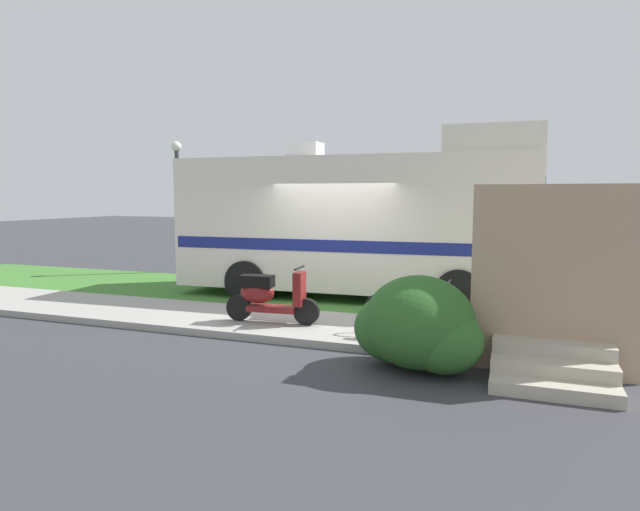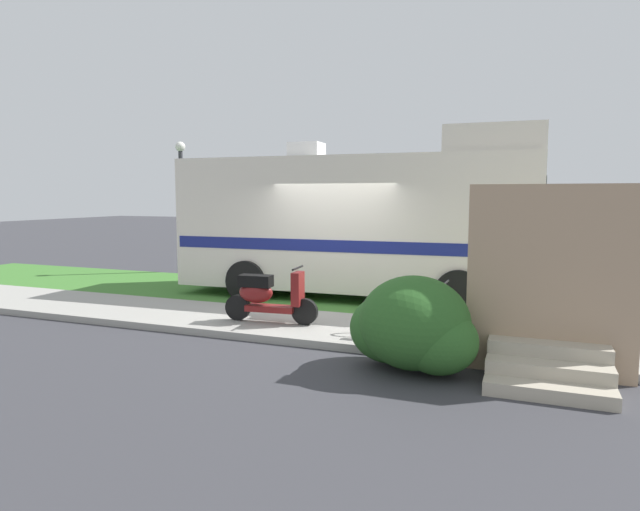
{
  "view_description": "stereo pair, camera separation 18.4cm",
  "coord_description": "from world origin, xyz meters",
  "px_view_note": "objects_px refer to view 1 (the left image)",
  "views": [
    {
      "loc": [
        3.45,
        -9.54,
        2.25
      ],
      "look_at": [
        -0.17,
        0.3,
        1.1
      ],
      "focal_mm": 30.45,
      "sensor_mm": 36.0,
      "label": 1
    },
    {
      "loc": [
        3.63,
        -9.47,
        2.25
      ],
      "look_at": [
        -0.17,
        0.3,
        1.1
      ],
      "focal_mm": 30.45,
      "sensor_mm": 36.0,
      "label": 2
    }
  ],
  "objects_px": {
    "bicycle": "(417,313)",
    "bottle_spare": "(574,338)",
    "bottle_green": "(609,346)",
    "scooter": "(268,296)",
    "street_lamp_post": "(178,193)",
    "motorhome_rv": "(359,222)"
  },
  "relations": [
    {
      "from": "motorhome_rv",
      "to": "street_lamp_post",
      "type": "relative_size",
      "value": 2.0
    },
    {
      "from": "bicycle",
      "to": "bottle_green",
      "type": "relative_size",
      "value": 6.69
    },
    {
      "from": "bicycle",
      "to": "bottle_spare",
      "type": "height_order",
      "value": "bicycle"
    },
    {
      "from": "bottle_spare",
      "to": "street_lamp_post",
      "type": "distance_m",
      "value": 11.24
    },
    {
      "from": "street_lamp_post",
      "to": "motorhome_rv",
      "type": "bearing_deg",
      "value": -17.31
    },
    {
      "from": "motorhome_rv",
      "to": "scooter",
      "type": "bearing_deg",
      "value": -102.05
    },
    {
      "from": "bottle_spare",
      "to": "street_lamp_post",
      "type": "xyz_separation_m",
      "value": [
        -9.94,
        4.81,
        2.08
      ]
    },
    {
      "from": "bicycle",
      "to": "street_lamp_post",
      "type": "distance_m",
      "value": 9.43
    },
    {
      "from": "motorhome_rv",
      "to": "bottle_spare",
      "type": "distance_m",
      "value": 5.24
    },
    {
      "from": "scooter",
      "to": "bottle_green",
      "type": "distance_m",
      "value": 5.15
    },
    {
      "from": "motorhome_rv",
      "to": "bicycle",
      "type": "relative_size",
      "value": 4.4
    },
    {
      "from": "scooter",
      "to": "street_lamp_post",
      "type": "height_order",
      "value": "street_lamp_post"
    },
    {
      "from": "scooter",
      "to": "bicycle",
      "type": "bearing_deg",
      "value": -2.24
    },
    {
      "from": "bicycle",
      "to": "bottle_spare",
      "type": "bearing_deg",
      "value": 6.89
    },
    {
      "from": "motorhome_rv",
      "to": "street_lamp_post",
      "type": "xyz_separation_m",
      "value": [
        -5.88,
        1.83,
        0.64
      ]
    },
    {
      "from": "bottle_spare",
      "to": "bicycle",
      "type": "bearing_deg",
      "value": -173.11
    },
    {
      "from": "motorhome_rv",
      "to": "bottle_green",
      "type": "relative_size",
      "value": 29.39
    },
    {
      "from": "motorhome_rv",
      "to": "street_lamp_post",
      "type": "distance_m",
      "value": 6.19
    },
    {
      "from": "bicycle",
      "to": "street_lamp_post",
      "type": "relative_size",
      "value": 0.46
    },
    {
      "from": "bottle_spare",
      "to": "street_lamp_post",
      "type": "bearing_deg",
      "value": 154.2
    },
    {
      "from": "motorhome_rv",
      "to": "bottle_green",
      "type": "height_order",
      "value": "motorhome_rv"
    },
    {
      "from": "scooter",
      "to": "bicycle",
      "type": "xyz_separation_m",
      "value": [
        2.53,
        -0.1,
        -0.09
      ]
    }
  ]
}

